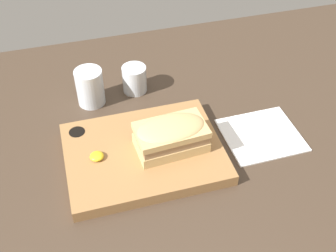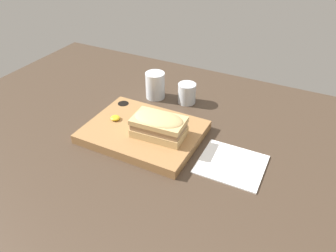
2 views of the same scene
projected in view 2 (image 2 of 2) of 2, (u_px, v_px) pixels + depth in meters
dining_table at (162, 154)px, 94.45cm from camera, size 160.15×113.89×2.00cm
serving_board at (143, 132)px, 99.42cm from camera, size 34.00×25.94×2.86cm
sandwich at (159, 125)px, 93.52cm from camera, size 15.58×9.78×6.79cm
mustard_dollop at (115, 118)px, 102.05cm from camera, size 3.00×3.00×1.20cm
water_glass at (155, 87)px, 117.32cm from camera, size 6.91×6.91×9.51cm
wine_glass at (187, 94)px, 114.74cm from camera, size 6.27×6.27×7.13cm
napkin at (231, 164)px, 89.05cm from camera, size 17.67×15.97×0.40cm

